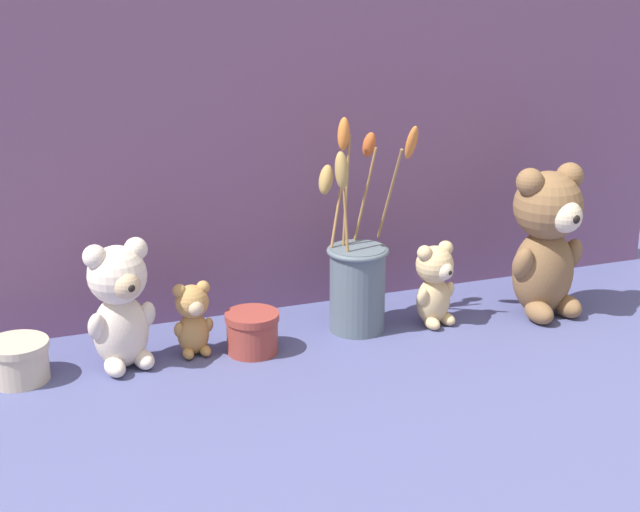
# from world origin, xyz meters

# --- Properties ---
(ground_plane) EXTENTS (4.00, 4.00, 0.00)m
(ground_plane) POSITION_xyz_m (0.00, 0.00, 0.00)
(ground_plane) COLOR #4C5184
(backdrop_wall) EXTENTS (1.42, 0.02, 0.79)m
(backdrop_wall) POSITION_xyz_m (0.00, 0.17, 0.40)
(backdrop_wall) COLOR #704C70
(backdrop_wall) RESTS_ON ground
(teddy_bear_large) EXTENTS (0.14, 0.13, 0.26)m
(teddy_bear_large) POSITION_xyz_m (0.38, -0.02, 0.13)
(teddy_bear_large) COLOR olive
(teddy_bear_large) RESTS_ON ground
(teddy_bear_medium) EXTENTS (0.11, 0.10, 0.20)m
(teddy_bear_medium) POSITION_xyz_m (-0.31, 0.01, 0.10)
(teddy_bear_medium) COLOR beige
(teddy_bear_medium) RESTS_ON ground
(teddy_bear_small) EXTENTS (0.08, 0.07, 0.14)m
(teddy_bear_small) POSITION_xyz_m (0.19, 0.00, 0.07)
(teddy_bear_small) COLOR #DBBC84
(teddy_bear_small) RESTS_ON ground
(teddy_bear_tiny) EXTENTS (0.06, 0.06, 0.12)m
(teddy_bear_tiny) POSITION_xyz_m (-0.20, 0.02, 0.06)
(teddy_bear_tiny) COLOR tan
(teddy_bear_tiny) RESTS_ON ground
(flower_vase) EXTENTS (0.16, 0.11, 0.34)m
(flower_vase) POSITION_xyz_m (0.07, 0.03, 0.09)
(flower_vase) COLOR slate
(flower_vase) RESTS_ON ground
(decorative_tin_tall) EXTENTS (0.08, 0.08, 0.06)m
(decorative_tin_tall) POSITION_xyz_m (-0.12, -0.00, 0.03)
(decorative_tin_tall) COLOR #993D33
(decorative_tin_tall) RESTS_ON ground
(decorative_tin_short) EXTENTS (0.09, 0.09, 0.06)m
(decorative_tin_short) POSITION_xyz_m (-0.46, 0.02, 0.03)
(decorative_tin_short) COLOR beige
(decorative_tin_short) RESTS_ON ground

